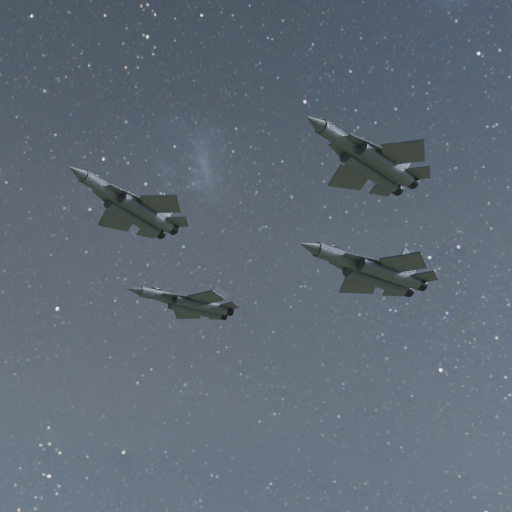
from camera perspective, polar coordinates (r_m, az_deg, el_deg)
jet_lead at (r=82.88m, az=-9.01°, el=3.50°), size 15.60×10.34×3.97m
jet_left at (r=107.98m, az=-4.84°, el=-3.47°), size 16.09×11.32×4.07m
jet_right at (r=73.98m, az=8.26°, el=6.90°), size 15.74×10.83×3.95m
jet_slot at (r=97.09m, az=8.50°, el=-1.08°), size 19.98×14.21×5.09m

